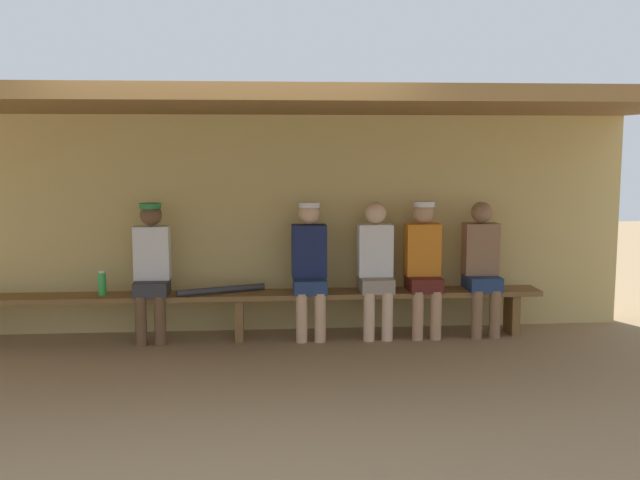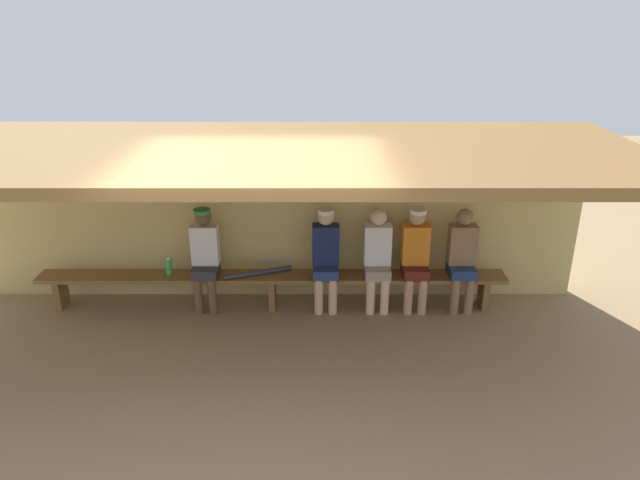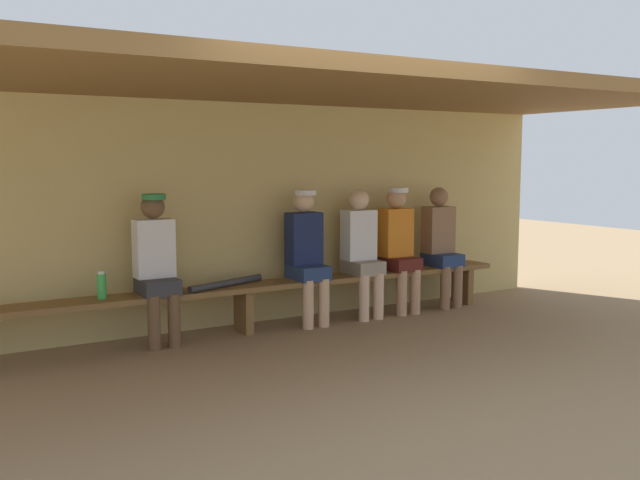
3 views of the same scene
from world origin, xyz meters
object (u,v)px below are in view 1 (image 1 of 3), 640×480
at_px(water_bottle_orange, 102,283).
at_px(player_rightmost, 424,262).
at_px(player_with_sunglasses, 310,263).
at_px(player_near_post, 482,263).
at_px(player_middle, 152,265).
at_px(player_in_blue, 376,264).
at_px(bench, 239,300).
at_px(baseball_bat, 221,290).

bearing_deg(water_bottle_orange, player_rightmost, -0.14).
bearing_deg(player_with_sunglasses, player_near_post, -0.02).
bearing_deg(player_with_sunglasses, player_middle, 180.00).
relative_size(player_middle, water_bottle_orange, 5.62).
distance_m(player_in_blue, water_bottle_orange, 2.67).
height_order(bench, player_rightmost, player_rightmost).
height_order(player_with_sunglasses, player_in_blue, player_with_sunglasses).
bearing_deg(bench, player_in_blue, 0.13).
bearing_deg(player_rightmost, baseball_bat, -179.90).
xyz_separation_m(player_rightmost, player_middle, (-2.67, 0.00, 0.00)).
bearing_deg(player_near_post, water_bottle_orange, 179.88).
bearing_deg(player_with_sunglasses, bench, -179.71).
xyz_separation_m(water_bottle_orange, baseball_bat, (1.14, -0.01, -0.08)).
relative_size(water_bottle_orange, baseball_bat, 0.27).
distance_m(player_near_post, player_in_blue, 1.07).
bearing_deg(water_bottle_orange, bench, -0.48).
bearing_deg(player_middle, water_bottle_orange, 179.11).
bearing_deg(player_middle, baseball_bat, -0.31).
bearing_deg(player_in_blue, player_with_sunglasses, 179.96).
bearing_deg(player_near_post, bench, -179.93).
xyz_separation_m(player_near_post, water_bottle_orange, (-3.74, 0.01, -0.16)).
height_order(player_in_blue, player_middle, player_middle).
bearing_deg(baseball_bat, player_rightmost, -19.59).
distance_m(bench, player_middle, 0.91).
distance_m(bench, water_bottle_orange, 1.33).
relative_size(player_in_blue, water_bottle_orange, 5.58).
bearing_deg(player_middle, player_in_blue, -0.01).
distance_m(water_bottle_orange, baseball_bat, 1.15).
bearing_deg(player_rightmost, player_in_blue, -179.94).
distance_m(player_with_sunglasses, player_middle, 1.53).
bearing_deg(player_with_sunglasses, water_bottle_orange, 179.79).
bearing_deg(player_rightmost, player_middle, 180.00).
bearing_deg(bench, player_near_post, 0.07).
distance_m(player_rightmost, baseball_bat, 2.02).
relative_size(player_with_sunglasses, player_rightmost, 1.00).
xyz_separation_m(bench, player_near_post, (2.43, 0.00, 0.34)).
bearing_deg(player_with_sunglasses, player_in_blue, -0.04).
distance_m(bench, player_rightmost, 1.87).
height_order(player_rightmost, baseball_bat, player_rightmost).
distance_m(bench, player_near_post, 2.45).
bearing_deg(baseball_bat, player_near_post, -19.62).
bearing_deg(baseball_bat, bench, -19.69).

